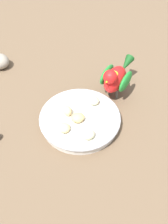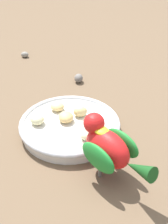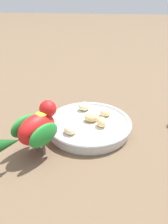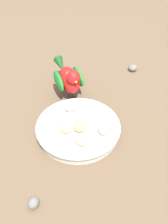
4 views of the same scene
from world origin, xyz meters
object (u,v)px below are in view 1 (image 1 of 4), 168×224
object	(u,v)px
apple_piece_0	(93,100)
apple_piece_2	(64,128)
apple_piece_4	(78,118)
apple_piece_1	(67,111)
feeding_bowl	(80,119)
apple_piece_3	(87,134)
parrot	(116,78)

from	to	relation	value
apple_piece_0	apple_piece_2	world-z (taller)	same
apple_piece_4	apple_piece_1	bearing A→B (deg)	-133.04
apple_piece_0	apple_piece_1	size ratio (longest dim) A/B	1.11
feeding_bowl	apple_piece_4	xyz separation A→B (m)	(0.01, -0.01, 0.02)
apple_piece_0	apple_piece_3	world-z (taller)	apple_piece_3
apple_piece_3	parrot	size ratio (longest dim) A/B	0.22
apple_piece_1	apple_piece_0	bearing A→B (deg)	116.45
apple_piece_1	apple_piece_3	bearing A→B (deg)	29.33
apple_piece_3	parrot	bearing A→B (deg)	151.13
apple_piece_1	apple_piece_4	bearing A→B (deg)	46.96
apple_piece_1	apple_piece_2	size ratio (longest dim) A/B	0.98
feeding_bowl	apple_piece_0	xyz separation A→B (m)	(-0.05, 0.04, 0.02)
apple_piece_1	parrot	bearing A→B (deg)	122.36
apple_piece_0	apple_piece_4	world-z (taller)	same
parrot	apple_piece_0	bearing A→B (deg)	-17.26
apple_piece_1	apple_piece_3	xyz separation A→B (m)	(0.08, 0.05, -0.00)
feeding_bowl	parrot	xyz separation A→B (m)	(-0.10, 0.11, 0.05)
feeding_bowl	apple_piece_0	world-z (taller)	apple_piece_0
apple_piece_2	parrot	world-z (taller)	parrot
apple_piece_0	apple_piece_2	xyz separation A→B (m)	(0.09, -0.08, -0.00)
feeding_bowl	apple_piece_0	size ratio (longest dim) A/B	6.40
feeding_bowl	apple_piece_0	bearing A→B (deg)	142.23
apple_piece_2	apple_piece_3	bearing A→B (deg)	65.11
apple_piece_2	apple_piece_4	size ratio (longest dim) A/B	0.88
apple_piece_4	parrot	size ratio (longest dim) A/B	0.24
feeding_bowl	apple_piece_3	distance (m)	0.07
apple_piece_0	apple_piece_3	size ratio (longest dim) A/B	1.03
apple_piece_4	apple_piece_3	bearing A→B (deg)	18.79
apple_piece_3	apple_piece_4	xyz separation A→B (m)	(-0.06, -0.02, -0.00)
apple_piece_2	parrot	distance (m)	0.21
apple_piece_0	apple_piece_2	size ratio (longest dim) A/B	1.09
apple_piece_4	apple_piece_2	bearing A→B (deg)	-48.94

